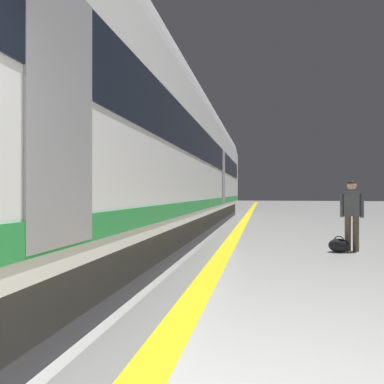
{
  "coord_description": "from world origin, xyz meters",
  "views": [
    {
      "loc": [
        0.11,
        -0.54,
        1.3
      ],
      "look_at": [
        -1.16,
        6.06,
        1.31
      ],
      "focal_mm": 34.34,
      "sensor_mm": 36.0,
      "label": 1
    }
  ],
  "objects": [
    {
      "name": "safety_line_strip",
      "position": [
        -0.71,
        10.0,
        0.0
      ],
      "size": [
        0.36,
        80.0,
        0.01
      ],
      "primitive_type": "cube",
      "color": "yellow",
      "rests_on": "ground"
    },
    {
      "name": "high_speed_train",
      "position": [
        -2.8,
        7.01,
        2.5
      ],
      "size": [
        2.94,
        33.03,
        4.97
      ],
      "color": "#38383D",
      "rests_on": "ground"
    },
    {
      "name": "passenger_near",
      "position": [
        2.07,
        8.15,
        0.91
      ],
      "size": [
        0.47,
        0.27,
        1.57
      ],
      "color": "brown",
      "rests_on": "ground"
    },
    {
      "name": "tactile_edge_band",
      "position": [
        -1.03,
        10.0,
        0.0
      ],
      "size": [
        0.61,
        80.0,
        0.01
      ],
      "primitive_type": "cube",
      "color": "slate",
      "rests_on": "ground"
    },
    {
      "name": "duffel_bag_near",
      "position": [
        1.74,
        7.9,
        0.15
      ],
      "size": [
        0.44,
        0.26,
        0.36
      ],
      "color": "black",
      "rests_on": "ground"
    }
  ]
}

